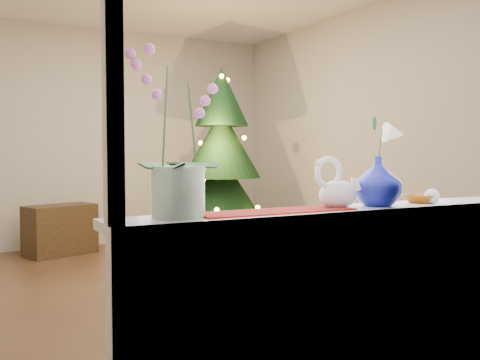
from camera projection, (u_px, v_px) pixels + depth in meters
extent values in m
plane|color=#3D2519|center=(166.00, 290.00, 4.53)|extent=(5.00, 5.00, 0.00)
cube|color=beige|center=(96.00, 137.00, 6.67)|extent=(4.50, 0.10, 2.70)
cube|color=beige|center=(369.00, 109.00, 2.26)|extent=(4.50, 0.10, 2.70)
cube|color=beige|center=(371.00, 134.00, 5.51)|extent=(0.10, 5.00, 2.70)
cube|color=white|center=(360.00, 318.00, 2.34)|extent=(2.20, 0.08, 0.88)
cube|color=white|center=(348.00, 212.00, 2.39)|extent=(2.20, 0.26, 0.04)
cube|color=maroon|center=(276.00, 211.00, 2.22)|extent=(0.70, 0.20, 0.01)
imported|color=navy|center=(378.00, 177.00, 2.45)|extent=(0.33, 0.33, 0.26)
sphere|color=silver|center=(432.00, 196.00, 2.57)|extent=(0.08, 0.08, 0.07)
imported|color=#974C0F|center=(421.00, 199.00, 2.61)|extent=(0.18, 0.18, 0.04)
cube|color=black|center=(60.00, 230.00, 6.06)|extent=(0.84, 0.62, 0.57)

